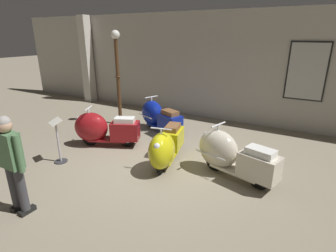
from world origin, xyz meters
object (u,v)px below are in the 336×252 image
scooter_3 (229,154)px  lamppost (118,78)px  scooter_0 (102,129)px  scooter_2 (165,147)px  info_stanchion (59,145)px  scooter_1 (157,116)px  visitor_0 (12,159)px

scooter_3 → lamppost: size_ratio=0.62×
scooter_0 → scooter_2: (1.94, -0.16, -0.01)m
info_stanchion → lamppost: bearing=101.1°
scooter_1 → lamppost: bearing=23.9°
lamppost → info_stanchion: size_ratio=2.79×
visitor_0 → scooter_3: bearing=-42.5°
scooter_0 → info_stanchion: info_stanchion is taller
scooter_0 → visitor_0: visitor_0 is taller
scooter_2 → lamppost: 3.33m
scooter_1 → info_stanchion: bearing=96.2°
scooter_1 → lamppost: lamppost is taller
scooter_2 → visitor_0: visitor_0 is taller
scooter_0 → scooter_1: size_ratio=1.01×
info_stanchion → visitor_0: bearing=-58.9°
scooter_2 → info_stanchion: (-2.12, -0.98, -0.03)m
scooter_0 → lamppost: lamppost is taller
scooter_2 → info_stanchion: size_ratio=1.64×
scooter_1 → lamppost: size_ratio=0.59×
scooter_0 → scooter_1: 1.74m
lamppost → scooter_1: bearing=1.4°
scooter_2 → scooter_3: 1.32m
visitor_0 → scooter_0: bearing=15.3°
lamppost → info_stanchion: 2.97m
scooter_0 → scooter_3: bearing=157.3°
visitor_0 → scooter_1: bearing=1.2°
scooter_1 → scooter_2: size_ratio=1.00×
lamppost → visitor_0: lamppost is taller
scooter_1 → info_stanchion: size_ratio=1.64×
visitor_0 → info_stanchion: 1.80m
scooter_1 → info_stanchion: (-0.81, -2.77, -0.03)m
scooter_1 → info_stanchion: 2.89m
scooter_3 → lamppost: lamppost is taller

